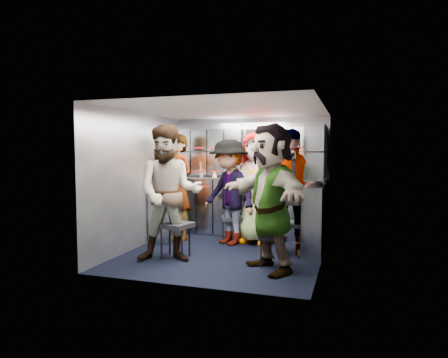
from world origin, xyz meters
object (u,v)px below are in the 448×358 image
(jump_seat_near_left, at_px, (175,227))
(jump_seat_mid_left, at_px, (232,220))
(attendant_arc_b, at_px, (229,192))
(attendant_arc_d, at_px, (290,192))
(attendant_arc_a, at_px, (170,193))
(attendant_arc_e, at_px, (271,197))
(jump_seat_mid_right, at_px, (291,226))
(jump_seat_center, at_px, (259,216))
(jump_seat_near_right, at_px, (273,238))
(attendant_arc_c, at_px, (257,188))
(attendant_standing, at_px, (177,187))

(jump_seat_near_left, xyz_separation_m, jump_seat_mid_left, (0.47, 1.21, -0.07))
(attendant_arc_b, bearing_deg, attendant_arc_d, 9.75)
(attendant_arc_a, distance_m, attendant_arc_d, 1.71)
(jump_seat_near_left, bearing_deg, attendant_arc_e, -7.43)
(attendant_arc_d, bearing_deg, jump_seat_mid_right, 69.43)
(jump_seat_near_left, distance_m, attendant_arc_b, 1.21)
(jump_seat_mid_right, height_order, attendant_arc_b, attendant_arc_b)
(attendant_arc_e, bearing_deg, jump_seat_mid_left, 170.73)
(jump_seat_center, relative_size, attendant_arc_d, 0.26)
(jump_seat_mid_right, xyz_separation_m, jump_seat_near_right, (-0.11, -0.82, -0.02))
(jump_seat_center, height_order, attendant_arc_a, attendant_arc_a)
(jump_seat_mid_right, relative_size, attendant_arc_e, 0.24)
(attendant_arc_b, bearing_deg, attendant_arc_a, -80.52)
(jump_seat_near_left, height_order, attendant_arc_c, attendant_arc_c)
(jump_seat_center, xyz_separation_m, jump_seat_near_right, (0.51, -1.43, -0.04))
(jump_seat_mid_left, bearing_deg, attendant_arc_d, -29.12)
(jump_seat_mid_left, height_order, jump_seat_near_right, jump_seat_near_right)
(attendant_standing, bearing_deg, attendant_arc_a, -44.29)
(jump_seat_mid_left, distance_m, jump_seat_center, 0.46)
(attendant_standing, distance_m, attendant_arc_b, 0.95)
(attendant_arc_c, distance_m, attendant_arc_d, 0.87)
(attendant_arc_c, bearing_deg, jump_seat_near_left, -113.87)
(jump_seat_mid_left, xyz_separation_m, jump_seat_near_right, (0.92, -1.21, 0.01))
(jump_seat_near_left, relative_size, attendant_arc_e, 0.27)
(jump_seat_near_left, xyz_separation_m, jump_seat_near_right, (1.39, -0.00, -0.06))
(jump_seat_mid_left, bearing_deg, jump_seat_near_right, -52.99)
(jump_seat_mid_left, relative_size, attendant_arc_b, 0.27)
(jump_seat_near_right, height_order, attendant_arc_c, attendant_arc_c)
(jump_seat_center, xyz_separation_m, attendant_standing, (-1.35, -0.32, 0.48))
(jump_seat_center, bearing_deg, attendant_arc_c, -90.00)
(attendant_standing, bearing_deg, attendant_arc_e, -9.12)
(jump_seat_near_right, height_order, attendant_arc_e, attendant_arc_e)
(jump_seat_mid_left, bearing_deg, jump_seat_near_left, -111.19)
(jump_seat_mid_left, distance_m, jump_seat_near_right, 1.52)
(jump_seat_mid_right, distance_m, attendant_arc_c, 0.91)
(jump_seat_mid_left, bearing_deg, attendant_standing, -173.26)
(jump_seat_near_right, bearing_deg, jump_seat_near_left, 179.97)
(jump_seat_center, bearing_deg, jump_seat_near_right, -70.21)
(jump_seat_near_left, distance_m, jump_seat_mid_right, 1.71)
(jump_seat_mid_right, bearing_deg, jump_seat_mid_left, 159.07)
(attendant_arc_a, xyz_separation_m, attendant_arc_e, (1.39, -0.00, -0.00))
(jump_seat_mid_left, height_order, attendant_arc_c, attendant_arc_c)
(jump_seat_mid_right, distance_m, attendant_standing, 2.06)
(jump_seat_mid_right, distance_m, attendant_arc_e, 1.14)
(jump_seat_mid_left, distance_m, attendant_arc_d, 1.30)
(attendant_arc_d, relative_size, attendant_arc_e, 0.98)
(jump_seat_mid_left, distance_m, attendant_arc_e, 1.76)
(jump_seat_mid_left, height_order, attendant_arc_e, attendant_arc_e)
(jump_seat_mid_left, height_order, jump_seat_mid_right, jump_seat_mid_right)
(jump_seat_center, xyz_separation_m, attendant_arc_e, (0.51, -1.61, 0.51))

